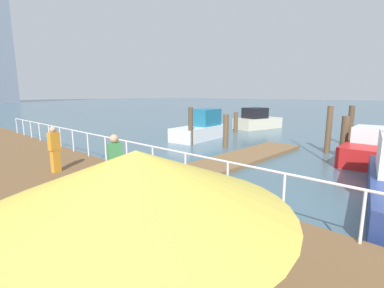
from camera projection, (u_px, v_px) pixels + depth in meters
name	position (u px, v px, depth m)	size (l,w,h in m)	color
ground_plane	(78.00, 138.00, 20.20)	(300.00, 300.00, 0.00)	#476675
floating_dock	(234.00, 160.00, 12.97)	(10.55, 2.00, 0.18)	olive
boardwalk_railing	(127.00, 147.00, 10.21)	(0.06, 27.78, 1.08)	white
dock_piling_0	(329.00, 130.00, 14.76)	(0.30, 0.30, 2.56)	brown
dock_piling_1	(344.00, 137.00, 13.68)	(0.36, 0.36, 2.10)	brown
dock_piling_2	(350.00, 126.00, 16.80)	(0.33, 0.33, 2.49)	brown
dock_piling_3	(191.00, 126.00, 17.19)	(0.29, 0.29, 2.36)	brown
dock_piling_4	(226.00, 131.00, 16.22)	(0.32, 0.32, 1.99)	brown
dock_piling_5	(236.00, 122.00, 22.79)	(0.35, 0.35, 1.69)	brown
moored_boat_0	(201.00, 128.00, 19.61)	(4.92, 2.37, 2.10)	white
moored_boat_1	(370.00, 149.00, 12.95)	(4.41, 2.15, 1.64)	red
moored_boat_4	(257.00, 121.00, 25.50)	(4.83, 2.99, 1.93)	beige
patio_umbrella	(137.00, 180.00, 2.04)	(2.33, 2.33, 2.38)	#B2B2B7
pedestrian_1	(115.00, 165.00, 7.34)	(0.40, 0.29, 1.73)	#333338
pedestrian_2	(55.00, 149.00, 9.77)	(0.40, 0.29, 1.66)	orange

